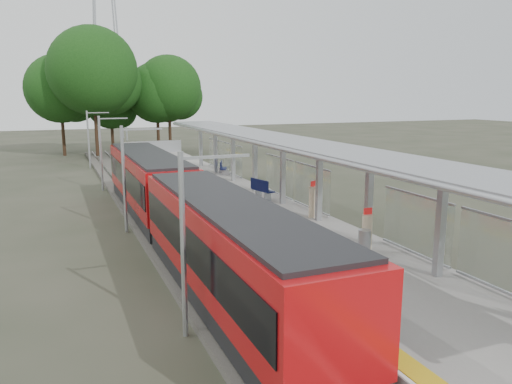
% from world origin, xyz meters
% --- Properties ---
extents(trackbed, '(3.00, 70.00, 0.24)m').
position_xyz_m(trackbed, '(-4.50, 20.00, 0.12)').
color(trackbed, '#59544C').
rests_on(trackbed, ground).
extents(platform, '(6.00, 50.00, 1.00)m').
position_xyz_m(platform, '(0.00, 20.00, 0.50)').
color(platform, gray).
rests_on(platform, ground).
extents(tactile_strip, '(0.60, 50.00, 0.02)m').
position_xyz_m(tactile_strip, '(-2.55, 20.00, 1.01)').
color(tactile_strip, gold).
rests_on(tactile_strip, platform).
extents(end_fence, '(6.00, 0.10, 1.20)m').
position_xyz_m(end_fence, '(0.00, 44.95, 1.60)').
color(end_fence, '#9EA0A5').
rests_on(end_fence, platform).
extents(train, '(2.74, 27.60, 3.62)m').
position_xyz_m(train, '(-4.50, 15.18, 2.05)').
color(train, black).
rests_on(train, ground).
extents(canopy, '(3.27, 38.00, 3.66)m').
position_xyz_m(canopy, '(1.61, 16.19, 4.20)').
color(canopy, '#9EA0A5').
rests_on(canopy, platform).
extents(pylon, '(8.00, 4.00, 38.00)m').
position_xyz_m(pylon, '(-1.00, 73.00, 19.00)').
color(pylon, '#9EA0A5').
rests_on(pylon, ground).
extents(tree_cluster, '(19.74, 13.60, 14.09)m').
position_xyz_m(tree_cluster, '(-2.43, 53.14, 7.98)').
color(tree_cluster, '#382316').
rests_on(tree_cluster, ground).
extents(catenary_masts, '(2.08, 48.16, 5.40)m').
position_xyz_m(catenary_masts, '(-6.22, 19.00, 2.91)').
color(catenary_masts, '#9EA0A5').
rests_on(catenary_masts, ground).
extents(bench_mid, '(0.87, 1.75, 1.15)m').
position_xyz_m(bench_mid, '(1.41, 19.57, 1.60)').
color(bench_mid, '#0D1443').
rests_on(bench_mid, platform).
extents(bench_far, '(0.97, 1.47, 0.97)m').
position_xyz_m(bench_far, '(2.23, 29.01, 1.51)').
color(bench_far, '#0D1443').
rests_on(bench_far, platform).
extents(info_pillar_near, '(0.39, 0.39, 1.72)m').
position_xyz_m(info_pillar_near, '(1.32, 9.05, 1.74)').
color(info_pillar_near, beige).
rests_on(info_pillar_near, platform).
extents(info_pillar_far, '(0.41, 0.41, 1.80)m').
position_xyz_m(info_pillar_far, '(2.04, 14.62, 1.78)').
color(info_pillar_far, beige).
rests_on(info_pillar_far, platform).
extents(litter_bin, '(0.58, 0.58, 0.97)m').
position_xyz_m(litter_bin, '(1.01, 8.77, 1.48)').
color(litter_bin, '#9EA0A5').
rests_on(litter_bin, platform).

